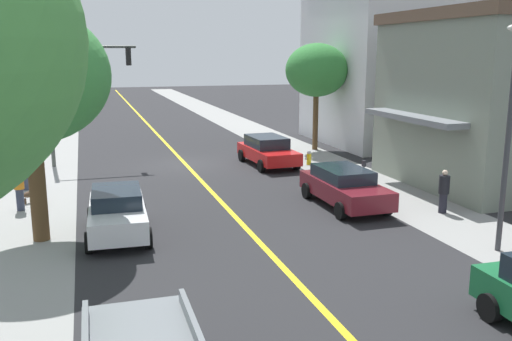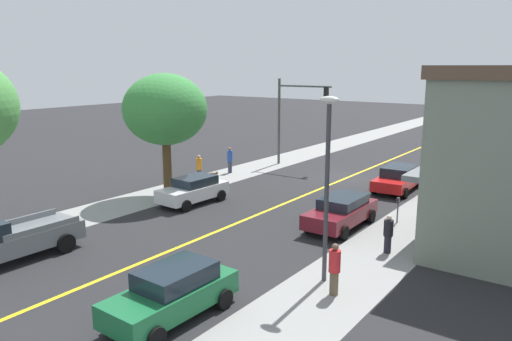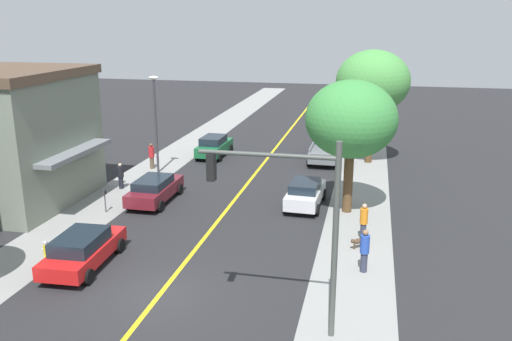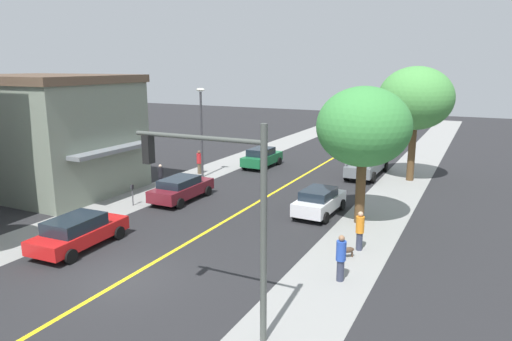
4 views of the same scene
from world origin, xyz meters
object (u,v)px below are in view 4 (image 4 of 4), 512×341
at_px(red_sedan_left_curb, 78,232).
at_px(small_dog, 347,250).
at_px(pedestrian_red_shirt, 199,162).
at_px(parking_meter, 132,192).
at_px(street_lamp, 201,123).
at_px(pedestrian_blue_shirt, 341,257).
at_px(traffic_light_mast, 224,198).
at_px(grey_pickup_truck, 368,163).
at_px(pedestrian_black_shirt, 161,176).
at_px(green_sedan_left_curb, 262,157).
at_px(pedestrian_orange_shirt, 360,230).
at_px(fire_hydrant, 55,230).
at_px(street_tree_right_corner, 364,127).
at_px(maroon_sedan_left_curb, 181,188).
at_px(white_sedan_right_curb, 319,201).
at_px(street_tree_left_far, 416,99).

relative_size(red_sedan_left_curb, small_dog, 7.85).
bearing_deg(pedestrian_red_shirt, parking_meter, -85.99).
height_order(street_lamp, pedestrian_blue_shirt, street_lamp).
relative_size(parking_meter, small_dog, 2.11).
relative_size(traffic_light_mast, grey_pickup_truck, 1.07).
height_order(street_lamp, pedestrian_black_shirt, street_lamp).
bearing_deg(traffic_light_mast, green_sedan_left_curb, -67.06).
xyz_separation_m(street_lamp, pedestrian_orange_shirt, (14.05, -8.85, -3.09)).
distance_m(fire_hydrant, pedestrian_blue_shirt, 13.88).
relative_size(parking_meter, pedestrian_red_shirt, 0.70).
relative_size(parking_meter, pedestrian_blue_shirt, 0.68).
distance_m(green_sedan_left_curb, pedestrian_red_shirt, 5.37).
xyz_separation_m(street_tree_right_corner, red_sedan_left_curb, (-10.58, -9.23, -4.30)).
distance_m(traffic_light_mast, green_sedan_left_curb, 24.45).
bearing_deg(red_sedan_left_curb, street_tree_right_corner, -51.62).
height_order(street_tree_right_corner, pedestrian_black_shirt, street_tree_right_corner).
bearing_deg(pedestrian_orange_shirt, grey_pickup_truck, -149.48).
xyz_separation_m(pedestrian_black_shirt, small_dog, (14.64, -6.04, -0.50)).
distance_m(parking_meter, red_sedan_left_curb, 6.67).
relative_size(traffic_light_mast, maroon_sedan_left_curb, 1.42).
xyz_separation_m(street_lamp, white_sedan_right_curb, (10.75, -4.75, -3.26)).
bearing_deg(white_sedan_right_curb, pedestrian_blue_shirt, -153.13).
distance_m(street_tree_right_corner, street_lamp, 14.07).
bearing_deg(white_sedan_right_curb, pedestrian_black_shirt, 88.26).
bearing_deg(pedestrian_black_shirt, white_sedan_right_curb, 163.25).
relative_size(green_sedan_left_curb, pedestrian_orange_shirt, 2.40).
relative_size(traffic_light_mast, white_sedan_right_curb, 1.57).
distance_m(parking_meter, pedestrian_black_shirt, 4.25).
bearing_deg(pedestrian_red_shirt, pedestrian_blue_shirt, -43.79).
bearing_deg(small_dog, pedestrian_red_shirt, -81.18).
distance_m(street_lamp, pedestrian_orange_shirt, 16.89).
bearing_deg(pedestrian_black_shirt, red_sedan_left_curb, 95.27).
bearing_deg(parking_meter, small_dog, -8.09).
xyz_separation_m(street_tree_left_far, maroon_sedan_left_curb, (-11.84, -11.71, -5.10)).
distance_m(white_sedan_right_curb, grey_pickup_truck, 10.87).
bearing_deg(pedestrian_blue_shirt, street_tree_right_corner, 123.78).
distance_m(street_tree_left_far, maroon_sedan_left_curb, 17.42).
relative_size(street_lamp, pedestrian_black_shirt, 4.06).
xyz_separation_m(street_tree_left_far, pedestrian_blue_shirt, (0.11, -18.11, -4.89)).
distance_m(white_sedan_right_curb, green_sedan_left_curb, 12.82).
height_order(traffic_light_mast, red_sedan_left_curb, traffic_light_mast).
bearing_deg(pedestrian_blue_shirt, maroon_sedan_left_curb, 177.09).
relative_size(green_sedan_left_curb, pedestrian_black_shirt, 2.69).
bearing_deg(pedestrian_orange_shirt, parking_meter, -74.78).
bearing_deg(maroon_sedan_left_curb, pedestrian_orange_shirt, -104.69).
bearing_deg(white_sedan_right_curb, red_sedan_left_curb, 141.59).
xyz_separation_m(red_sedan_left_curb, white_sedan_right_curb, (8.24, 9.55, 0.00)).
distance_m(maroon_sedan_left_curb, pedestrian_red_shirt, 7.30).
height_order(pedestrian_black_shirt, pedestrian_red_shirt, pedestrian_red_shirt).
distance_m(grey_pickup_truck, pedestrian_blue_shirt, 18.66).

